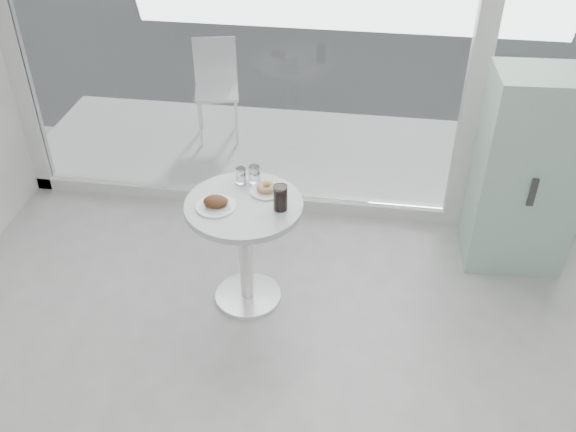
% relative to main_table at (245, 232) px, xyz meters
% --- Properties ---
extents(main_table, '(0.72, 0.72, 0.77)m').
position_rel_main_table_xyz_m(main_table, '(0.00, 0.00, 0.00)').
color(main_table, white).
rests_on(main_table, ground).
extents(patio_deck, '(5.60, 1.60, 0.05)m').
position_rel_main_table_xyz_m(patio_deck, '(0.50, 1.90, -0.53)').
color(patio_deck, white).
rests_on(patio_deck, ground).
extents(mint_cabinet, '(0.68, 0.48, 1.42)m').
position_rel_main_table_xyz_m(mint_cabinet, '(1.77, 0.70, 0.16)').
color(mint_cabinet, '#8BB19F').
rests_on(mint_cabinet, ground).
extents(patio_chair, '(0.46, 0.46, 0.89)m').
position_rel_main_table_xyz_m(patio_chair, '(-0.70, 2.14, 0.00)').
color(patio_chair, white).
rests_on(patio_chair, patio_deck).
extents(plate_fritter, '(0.24, 0.24, 0.07)m').
position_rel_main_table_xyz_m(plate_fritter, '(-0.15, -0.06, 0.25)').
color(plate_fritter, white).
rests_on(plate_fritter, main_table).
extents(plate_donut, '(0.21, 0.21, 0.05)m').
position_rel_main_table_xyz_m(plate_donut, '(0.11, 0.14, 0.24)').
color(plate_donut, white).
rests_on(plate_donut, main_table).
extents(water_tumbler_a, '(0.07, 0.07, 0.11)m').
position_rel_main_table_xyz_m(water_tumbler_a, '(-0.06, 0.22, 0.27)').
color(water_tumbler_a, white).
rests_on(water_tumbler_a, main_table).
extents(water_tumbler_b, '(0.07, 0.07, 0.12)m').
position_rel_main_table_xyz_m(water_tumbler_b, '(0.02, 0.24, 0.27)').
color(water_tumbler_b, white).
rests_on(water_tumbler_b, main_table).
extents(cola_glass, '(0.08, 0.08, 0.16)m').
position_rel_main_table_xyz_m(cola_glass, '(0.23, -0.03, 0.30)').
color(cola_glass, white).
rests_on(cola_glass, main_table).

